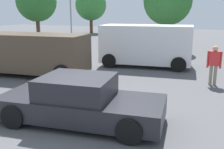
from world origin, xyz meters
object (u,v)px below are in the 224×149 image
(suv_dark, at_px, (36,53))
(sedan_foreground, at_px, (80,101))
(pedestrian, at_px, (214,62))
(van_white, at_px, (146,44))
(light_post_mid, at_px, (70,2))

(suv_dark, bearing_deg, sedan_foreground, -46.72)
(suv_dark, xyz_separation_m, pedestrian, (7.70, 1.75, -0.10))
(sedan_foreground, distance_m, suv_dark, 6.01)
(van_white, bearing_deg, suv_dark, 37.62)
(van_white, xyz_separation_m, suv_dark, (-4.00, -4.23, -0.13))
(pedestrian, bearing_deg, van_white, 51.08)
(sedan_foreground, xyz_separation_m, suv_dark, (-4.71, 3.71, 0.48))
(suv_dark, height_order, pedestrian, suv_dark)
(pedestrian, distance_m, light_post_mid, 18.93)
(suv_dark, distance_m, light_post_mid, 15.34)
(sedan_foreground, height_order, van_white, van_white)
(suv_dark, relative_size, light_post_mid, 0.92)
(suv_dark, bearing_deg, light_post_mid, 108.94)
(sedan_foreground, bearing_deg, suv_dark, 132.62)
(van_white, relative_size, pedestrian, 3.12)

